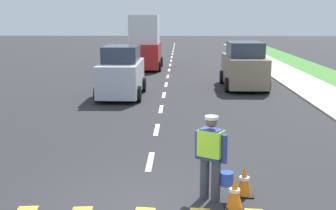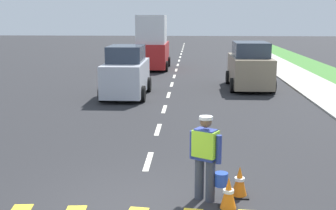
# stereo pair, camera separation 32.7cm
# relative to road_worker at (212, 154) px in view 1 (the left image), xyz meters

# --- Properties ---
(ground_plane) EXTENTS (96.00, 96.00, 0.00)m
(ground_plane) POSITION_rel_road_worker_xyz_m (-1.34, 20.46, -0.93)
(ground_plane) COLOR #28282B
(lane_center_line) EXTENTS (0.14, 46.40, 0.01)m
(lane_center_line) POSITION_rel_road_worker_xyz_m (-1.34, 24.66, -0.93)
(lane_center_line) COLOR silver
(lane_center_line) RESTS_ON ground
(road_worker) EXTENTS (0.74, 0.47, 1.67)m
(road_worker) POSITION_rel_road_worker_xyz_m (0.00, 0.00, 0.00)
(road_worker) COLOR #383D4C
(road_worker) RESTS_ON ground
(traffic_cone_near) EXTENTS (0.36, 0.36, 0.63)m
(traffic_cone_near) POSITION_rel_road_worker_xyz_m (0.40, -0.40, -0.62)
(traffic_cone_near) COLOR black
(traffic_cone_near) RESTS_ON ground
(traffic_cone_far) EXTENTS (0.36, 0.36, 0.63)m
(traffic_cone_far) POSITION_rel_road_worker_xyz_m (0.67, 0.21, -0.62)
(traffic_cone_far) COLOR black
(traffic_cone_far) RESTS_ON ground
(delivery_truck) EXTENTS (2.16, 4.60, 3.54)m
(delivery_truck) POSITION_rel_road_worker_xyz_m (-2.93, 20.62, 0.68)
(delivery_truck) COLOR red
(delivery_truck) RESTS_ON ground
(car_oncoming_lead) EXTENTS (1.92, 3.95, 2.23)m
(car_oncoming_lead) POSITION_rel_road_worker_xyz_m (-3.19, 10.80, 0.10)
(car_oncoming_lead) COLOR silver
(car_oncoming_lead) RESTS_ON ground
(car_parked_far) EXTENTS (2.07, 4.22, 2.26)m
(car_parked_far) POSITION_rel_road_worker_xyz_m (2.52, 13.30, 0.12)
(car_parked_far) COLOR gray
(car_parked_far) RESTS_ON ground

